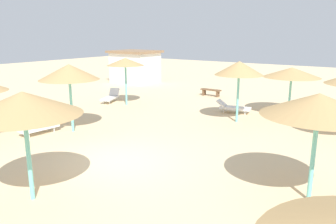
# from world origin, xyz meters

# --- Properties ---
(ground_plane) EXTENTS (80.00, 80.00, 0.00)m
(ground_plane) POSITION_xyz_m (0.00, 0.00, 0.00)
(ground_plane) COLOR beige
(parasol_1) EXTENTS (2.29, 2.29, 2.92)m
(parasol_1) POSITION_xyz_m (-6.11, 7.18, 2.67)
(parasol_1) COLOR #6BC6BC
(parasol_1) RESTS_ON ground
(parasol_2) EXTENTS (2.88, 2.88, 2.91)m
(parasol_2) POSITION_xyz_m (6.05, 0.97, 2.62)
(parasol_2) COLOR #6BC6BC
(parasol_2) RESTS_ON ground
(parasol_4) EXTENTS (2.40, 2.40, 3.06)m
(parasol_4) POSITION_xyz_m (1.20, 7.35, 2.70)
(parasol_4) COLOR #6BC6BC
(parasol_4) RESTS_ON ground
(parasol_6) EXTENTS (2.95, 2.95, 2.95)m
(parasol_6) POSITION_xyz_m (-0.07, -3.27, 2.64)
(parasol_6) COLOR #6BC6BC
(parasol_6) RESTS_ON ground
(parasol_7) EXTENTS (2.64, 2.64, 3.06)m
(parasol_7) POSITION_xyz_m (-4.25, 1.49, 2.71)
(parasol_7) COLOR #6BC6BC
(parasol_7) RESTS_ON ground
(parasol_8) EXTENTS (3.01, 3.01, 2.61)m
(parasol_8) POSITION_xyz_m (2.93, 10.34, 2.33)
(parasol_8) COLOR #6BC6BC
(parasol_8) RESTS_ON ground
(lounger_1) EXTENTS (1.30, 1.96, 0.79)m
(lounger_1) POSITION_xyz_m (-7.61, 7.30, 0.32)
(lounger_1) COLOR white
(lounger_1) RESTS_ON ground
(lounger_3) EXTENTS (0.78, 1.95, 0.63)m
(lounger_3) POSITION_xyz_m (-5.17, 0.51, 0.31)
(lounger_3) COLOR white
(lounger_3) RESTS_ON ground
(lounger_4) EXTENTS (1.98, 0.98, 0.69)m
(lounger_4) POSITION_xyz_m (0.20, 9.07, 0.31)
(lounger_4) COLOR white
(lounger_4) RESTS_ON ground
(bench_0) EXTENTS (1.50, 0.41, 0.49)m
(bench_0) POSITION_xyz_m (-3.19, 12.87, 0.35)
(bench_0) COLOR brown
(bench_0) RESTS_ON ground
(beach_cabana) EXTENTS (3.99, 3.43, 2.88)m
(beach_cabana) POSITION_xyz_m (-11.93, 14.83, 1.47)
(beach_cabana) COLOR white
(beach_cabana) RESTS_ON ground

